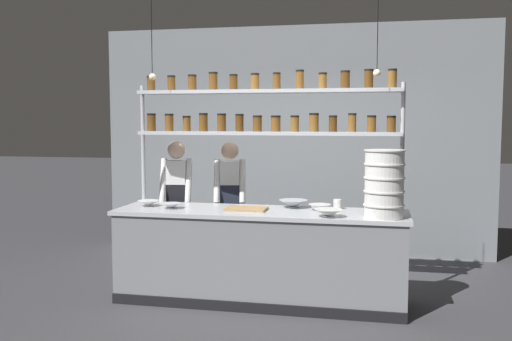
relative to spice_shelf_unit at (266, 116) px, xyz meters
The scene contains 15 objects.
ground_plane 1.88m from the spice_shelf_unit, 89.18° to the right, with size 40.00×40.00×0.00m, color #3D3D42.
back_wall 1.91m from the spice_shelf_unit, 89.86° to the left, with size 5.29×0.12×3.07m, color gray.
prep_counter 1.43m from the spice_shelf_unit, 89.18° to the right, with size 2.89×0.76×0.92m.
spice_shelf_unit is the anchor object (origin of this frame).
chef_left 1.49m from the spice_shelf_unit, 163.96° to the left, with size 0.39×0.31×1.57m.
chef_center 1.18m from the spice_shelf_unit, 137.80° to the left, with size 0.40×0.32×1.56m.
container_stack 1.45m from the spice_shelf_unit, 23.78° to the right, with size 0.37×0.37×0.62m.
cutting_board 0.99m from the spice_shelf_unit, 111.00° to the right, with size 0.40×0.26×0.02m.
prep_bowl_near_left 1.09m from the spice_shelf_unit, 20.03° to the right, with size 0.23×0.23×0.06m.
prep_bowl_center_front 1.28m from the spice_shelf_unit, 39.82° to the right, with size 0.26×0.26×0.07m.
prep_bowl_center_back 1.34m from the spice_shelf_unit, 155.74° to the right, with size 0.20×0.20×0.06m.
prep_bowl_near_right 0.95m from the spice_shelf_unit, 17.26° to the right, with size 0.29×0.29×0.08m.
prep_bowl_far_left 1.52m from the spice_shelf_unit, 165.64° to the right, with size 0.22×0.22×0.06m.
serving_cup_front 1.16m from the spice_shelf_unit, ahead, with size 0.08×0.08×0.10m.
pendant_light_row 0.55m from the spice_shelf_unit, 89.48° to the right, with size 2.29×0.07×0.81m.
Camera 1 is at (1.12, -5.46, 1.81)m, focal length 40.00 mm.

